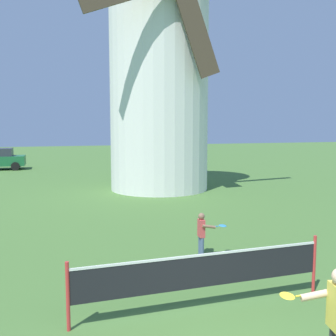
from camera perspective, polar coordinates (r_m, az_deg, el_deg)
windmill at (r=19.49m, az=-1.34°, el=16.42°), size 8.38×5.55×13.56m
tennis_net at (r=6.82m, az=5.38°, el=-15.00°), size 4.59×0.06×1.10m
player_far at (r=9.45m, az=5.14°, el=-9.40°), size 0.66×0.49×1.07m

